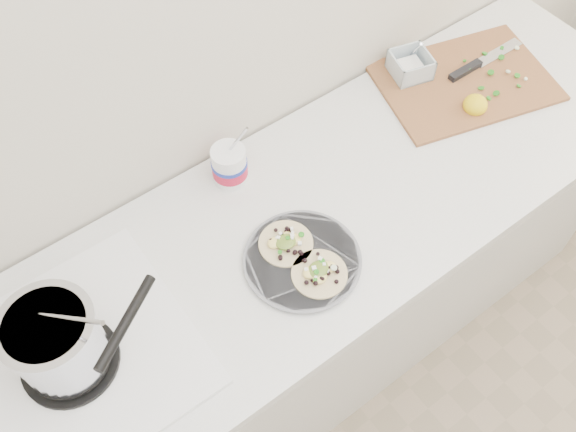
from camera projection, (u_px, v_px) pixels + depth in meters
counter at (287, 304)px, 2.04m from camera, size 2.44×0.66×0.90m
stove at (62, 350)px, 1.38m from camera, size 0.54×0.50×0.26m
taco_plate at (302, 258)px, 1.59m from camera, size 0.30×0.30×0.04m
tub at (230, 163)px, 1.70m from camera, size 0.10×0.10×0.22m
cutboard at (460, 77)px, 1.95m from camera, size 0.59×0.48×0.08m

